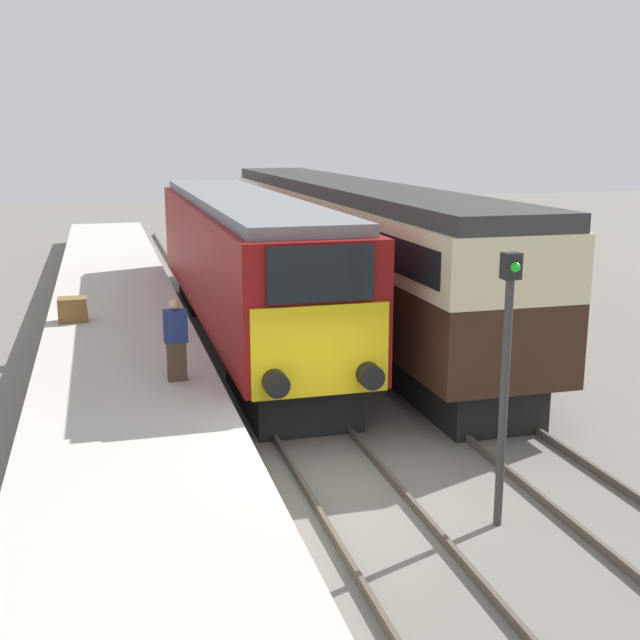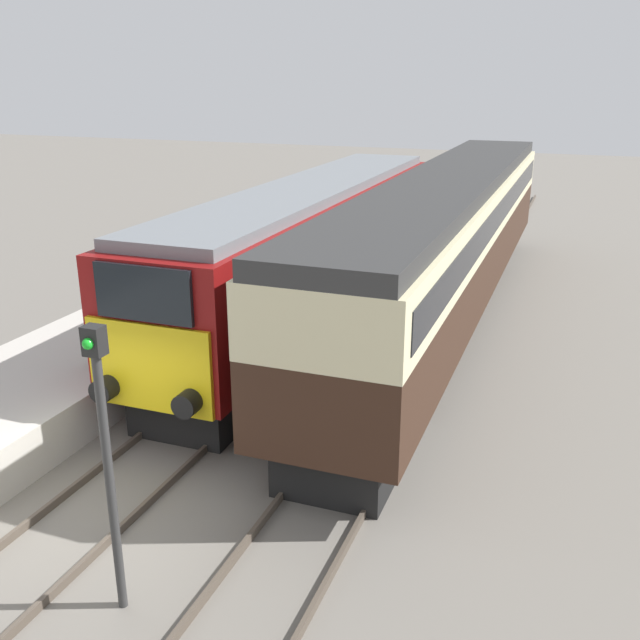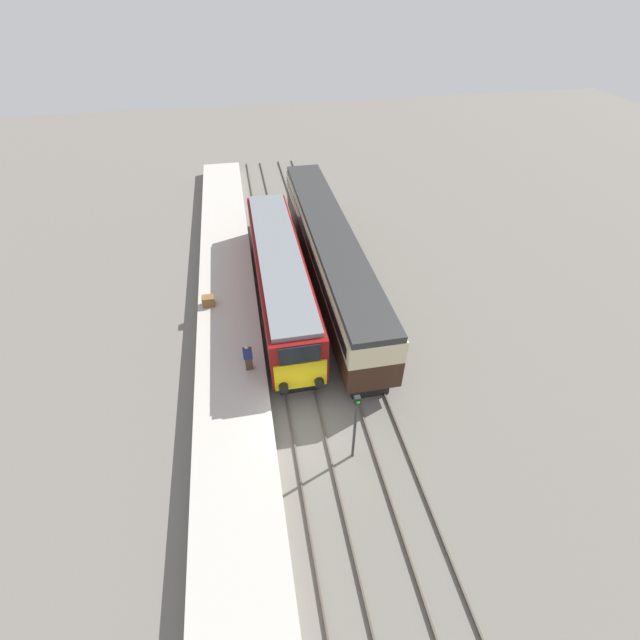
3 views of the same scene
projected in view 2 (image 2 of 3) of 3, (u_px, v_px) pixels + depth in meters
name	position (u px, v px, depth m)	size (l,w,h in m)	color
ground_plane	(88.00, 518.00, 11.36)	(120.00, 120.00, 0.00)	slate
platform_left	(173.00, 316.00, 19.38)	(3.50, 50.00, 0.95)	#B7B2A8
rails_near_track	(232.00, 391.00, 15.76)	(1.51, 60.00, 0.14)	#4C4238
rails_far_track	(380.00, 415.00, 14.64)	(1.50, 60.00, 0.14)	#4C4238
locomotive	(311.00, 247.00, 19.40)	(2.70, 16.24, 3.96)	black
passenger_carriage	(448.00, 233.00, 19.74)	(2.75, 21.01, 4.17)	black
person_on_platform	(101.00, 326.00, 14.89)	(0.44, 0.26, 1.57)	#473828
signal_post	(106.00, 450.00, 8.73)	(0.24, 0.28, 3.96)	#333333
luggage_crate	(166.00, 272.00, 20.75)	(0.70, 0.56, 0.60)	brown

